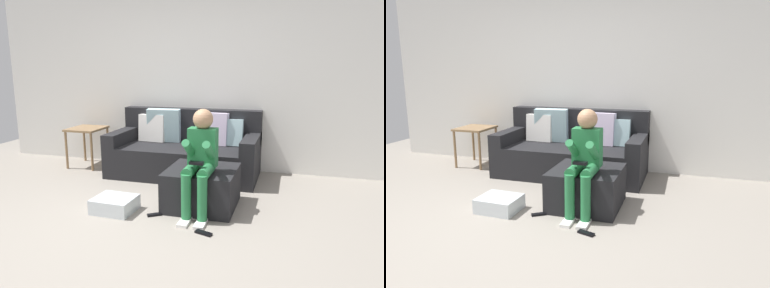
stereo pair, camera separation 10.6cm
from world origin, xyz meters
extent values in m
plane|color=gray|center=(0.00, 0.00, 0.00)|extent=(8.12, 8.12, 0.00)
cube|color=silver|center=(0.00, 2.42, 1.37)|extent=(6.25, 0.10, 2.74)
cube|color=black|center=(0.06, 1.89, 0.21)|extent=(2.04, 0.96, 0.42)
cube|color=black|center=(0.06, 2.27, 0.66)|extent=(2.04, 0.20, 0.48)
cube|color=black|center=(-0.87, 1.89, 0.51)|extent=(0.19, 0.96, 0.18)
cube|color=black|center=(0.98, 1.89, 0.51)|extent=(0.19, 0.96, 0.18)
cube|color=white|center=(-0.48, 2.08, 0.62)|extent=(0.40, 0.21, 0.40)
cube|color=silver|center=(-0.31, 2.10, 0.66)|extent=(0.49, 0.19, 0.49)
cube|color=silver|center=(0.66, 2.10, 0.61)|extent=(0.37, 0.17, 0.38)
cube|color=silver|center=(0.41, 2.09, 0.65)|extent=(0.46, 0.20, 0.46)
cube|color=black|center=(0.58, 0.85, 0.21)|extent=(0.74, 0.73, 0.42)
cube|color=#26723F|center=(0.61, 0.76, 0.68)|extent=(0.29, 0.16, 0.40)
sphere|color=tan|center=(0.61, 0.76, 0.98)|extent=(0.21, 0.21, 0.21)
cylinder|color=#26723F|center=(0.53, 0.58, 0.48)|extent=(0.12, 0.34, 0.12)
cylinder|color=#26723F|center=(0.53, 0.41, 0.26)|extent=(0.10, 0.10, 0.45)
cube|color=white|center=(0.53, 0.35, 0.01)|extent=(0.10, 0.22, 0.03)
cylinder|color=#26723F|center=(0.50, 0.63, 0.68)|extent=(0.08, 0.35, 0.28)
cylinder|color=#26723F|center=(0.69, 0.58, 0.48)|extent=(0.12, 0.34, 0.12)
cylinder|color=#26723F|center=(0.69, 0.41, 0.26)|extent=(0.10, 0.10, 0.45)
cube|color=white|center=(0.69, 0.35, 0.01)|extent=(0.10, 0.22, 0.03)
cylinder|color=#26723F|center=(0.71, 0.62, 0.67)|extent=(0.08, 0.37, 0.29)
cube|color=black|center=(0.61, 0.50, 0.58)|extent=(0.14, 0.06, 0.03)
cube|color=silver|center=(-0.27, 0.45, 0.08)|extent=(0.44, 0.39, 0.15)
cube|color=olive|center=(-1.52, 1.98, 0.58)|extent=(0.48, 0.54, 0.03)
cylinder|color=olive|center=(-1.73, 1.74, 0.28)|extent=(0.04, 0.04, 0.56)
cylinder|color=olive|center=(-1.31, 1.74, 0.28)|extent=(0.04, 0.04, 0.56)
cylinder|color=olive|center=(-1.73, 2.23, 0.28)|extent=(0.04, 0.04, 0.56)
cylinder|color=olive|center=(-1.31, 2.23, 0.28)|extent=(0.04, 0.04, 0.56)
cube|color=black|center=(0.76, 0.18, 0.01)|extent=(0.17, 0.10, 0.02)
cube|color=black|center=(0.17, 0.45, 0.01)|extent=(0.15, 0.12, 0.02)
camera|label=1|loc=(1.50, -2.81, 1.51)|focal=33.94mm
camera|label=2|loc=(1.60, -2.78, 1.51)|focal=33.94mm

